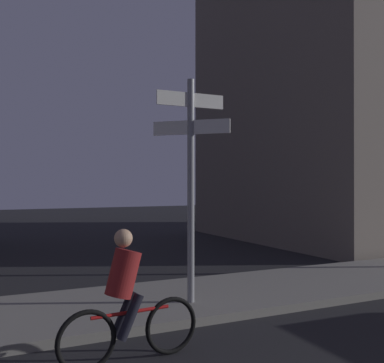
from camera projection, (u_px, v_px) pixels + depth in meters
The scene contains 4 objects.
sidewalk_kerb at pixel (191, 298), 8.29m from camera, with size 40.00×2.71×0.14m, color gray.
signpost at pixel (191, 171), 7.78m from camera, with size 1.24×0.99×3.78m.
cyclist at pixel (127, 301), 5.45m from camera, with size 1.82×0.36×1.61m.
building_right_block at pixel (378, 11), 19.14m from camera, with size 12.36×9.54×18.77m.
Camera 1 is at (-3.61, -0.41, 2.15)m, focal length 42.89 mm.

